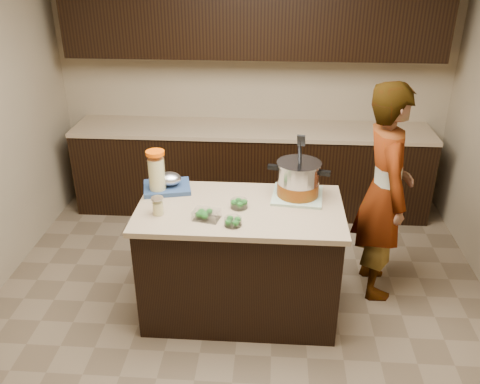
% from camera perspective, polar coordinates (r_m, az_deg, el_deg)
% --- Properties ---
extents(ground_plane, '(4.00, 4.00, 0.00)m').
position_cam_1_polar(ground_plane, '(4.09, -0.00, -12.91)').
color(ground_plane, brown).
rests_on(ground_plane, ground).
extents(room_shell, '(4.04, 4.04, 2.72)m').
position_cam_1_polar(room_shell, '(3.28, -0.00, 10.93)').
color(room_shell, tan).
rests_on(room_shell, ground).
extents(back_cabinets, '(3.60, 0.63, 2.33)m').
position_cam_1_polar(back_cabinets, '(5.17, 1.33, 7.81)').
color(back_cabinets, black).
rests_on(back_cabinets, ground).
extents(island, '(1.46, 0.81, 0.90)m').
position_cam_1_polar(island, '(3.82, -0.00, -7.65)').
color(island, black).
rests_on(island, ground).
extents(dish_towel, '(0.40, 0.40, 0.02)m').
position_cam_1_polar(dish_towel, '(3.75, 6.46, -0.38)').
color(dish_towel, '#608F67').
rests_on(dish_towel, island).
extents(stock_pot, '(0.45, 0.38, 0.46)m').
position_cam_1_polar(stock_pot, '(3.70, 6.55, 1.24)').
color(stock_pot, '#B7B7BC').
rests_on(stock_pot, dish_towel).
extents(lemonade_pitcher, '(0.16, 0.16, 0.33)m').
position_cam_1_polar(lemonade_pitcher, '(3.77, -9.34, 1.99)').
color(lemonade_pitcher, '#D3C681').
rests_on(lemonade_pitcher, island).
extents(mason_jar, '(0.11, 0.11, 0.14)m').
position_cam_1_polar(mason_jar, '(3.51, -9.21, -1.59)').
color(mason_jar, '#D3C681').
rests_on(mason_jar, island).
extents(broccoli_tub_left, '(0.13, 0.13, 0.06)m').
position_cam_1_polar(broccoli_tub_left, '(3.57, -0.10, -1.38)').
color(broccoli_tub_left, silver).
rests_on(broccoli_tub_left, island).
extents(broccoli_tub_right, '(0.15, 0.15, 0.06)m').
position_cam_1_polar(broccoli_tub_right, '(3.35, -0.80, -3.38)').
color(broccoli_tub_right, silver).
rests_on(broccoli_tub_right, island).
extents(broccoli_tub_rect, '(0.20, 0.16, 0.06)m').
position_cam_1_polar(broccoli_tub_rect, '(3.43, -3.78, -2.60)').
color(broccoli_tub_rect, silver).
rests_on(broccoli_tub_rect, island).
extents(blue_tray, '(0.40, 0.35, 0.13)m').
position_cam_1_polar(blue_tray, '(3.85, -8.08, 0.88)').
color(blue_tray, navy).
rests_on(blue_tray, island).
extents(person, '(0.46, 0.66, 1.73)m').
position_cam_1_polar(person, '(4.03, 15.90, -0.08)').
color(person, gray).
rests_on(person, ground).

